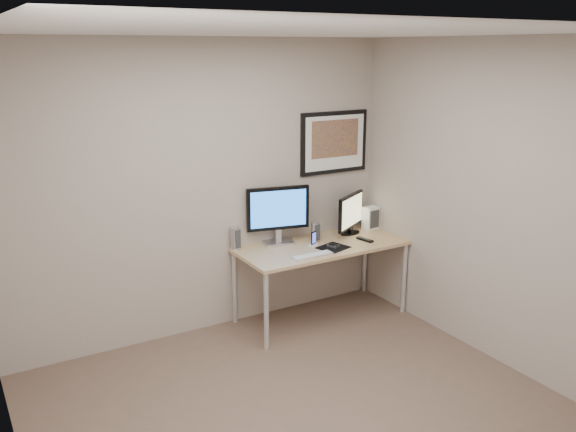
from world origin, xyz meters
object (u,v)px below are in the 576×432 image
object	(u,v)px
speaker_right	(315,232)
phone_dock	(314,239)
framed_art	(334,142)
desk	(321,251)
keyboard	(313,255)
monitor_tv	(351,213)
speaker_left	(235,238)
fan_unit	(371,218)
monitor_large	(278,212)

from	to	relation	value
speaker_right	phone_dock	distance (m)	0.15
framed_art	desk	bearing A→B (deg)	-136.54
phone_dock	keyboard	world-z (taller)	phone_dock
monitor_tv	speaker_left	size ratio (longest dim) A/B	2.26
desk	speaker_right	xyz separation A→B (m)	(0.01, 0.13, 0.16)
phone_dock	keyboard	distance (m)	0.29
desk	fan_unit	bearing A→B (deg)	14.27
framed_art	fan_unit	distance (m)	0.87
fan_unit	desk	bearing A→B (deg)	-171.48
speaker_left	desk	bearing A→B (deg)	-37.97
speaker_right	monitor_large	bearing A→B (deg)	157.58
phone_dock	fan_unit	size ratio (longest dim) A/B	0.61
desk	keyboard	world-z (taller)	keyboard
keyboard	fan_unit	bearing A→B (deg)	21.98
keyboard	monitor_large	bearing A→B (deg)	99.41
framed_art	monitor_large	xyz separation A→B (m)	(-0.68, -0.09, -0.59)
speaker_left	keyboard	bearing A→B (deg)	-62.13
framed_art	fan_unit	size ratio (longest dim) A/B	3.27
fan_unit	speaker_left	bearing A→B (deg)	169.66
monitor_tv	speaker_right	size ratio (longest dim) A/B	2.47
monitor_tv	phone_dock	distance (m)	0.55
fan_unit	monitor_tv	bearing A→B (deg)	-177.94
phone_dock	framed_art	bearing A→B (deg)	13.40
framed_art	phone_dock	bearing A→B (deg)	-143.55
monitor_large	speaker_right	xyz separation A→B (m)	(0.34, -0.12, -0.21)
framed_art	speaker_right	bearing A→B (deg)	-148.90
desk	phone_dock	xyz separation A→B (m)	(-0.08, 0.01, 0.14)
framed_art	speaker_left	world-z (taller)	framed_art
fan_unit	monitor_large	bearing A→B (deg)	170.91
desk	framed_art	bearing A→B (deg)	43.46
keyboard	speaker_left	bearing A→B (deg)	133.11
phone_dock	speaker_right	bearing A→B (deg)	28.33
monitor_tv	speaker_left	bearing A→B (deg)	142.38
desk	phone_dock	world-z (taller)	phone_dock
phone_dock	keyboard	xyz separation A→B (m)	(-0.16, -0.24, -0.06)
monitor_large	keyboard	bearing A→B (deg)	-67.25
monitor_tv	fan_unit	size ratio (longest dim) A/B	1.99
speaker_left	monitor_large	bearing A→B (deg)	-23.87
fan_unit	framed_art	bearing A→B (deg)	151.93
desk	framed_art	world-z (taller)	framed_art
monitor_tv	monitor_large	bearing A→B (deg)	142.48
monitor_tv	speaker_right	bearing A→B (deg)	152.31
monitor_large	monitor_tv	world-z (taller)	monitor_large
phone_dock	keyboard	bearing A→B (deg)	-147.33
framed_art	monitor_large	bearing A→B (deg)	-172.52
fan_unit	phone_dock	bearing A→B (deg)	-173.75
framed_art	fan_unit	world-z (taller)	framed_art
framed_art	keyboard	size ratio (longest dim) A/B	1.92
framed_art	monitor_tv	size ratio (longest dim) A/B	1.64
phone_dock	monitor_tv	bearing A→B (deg)	-8.82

